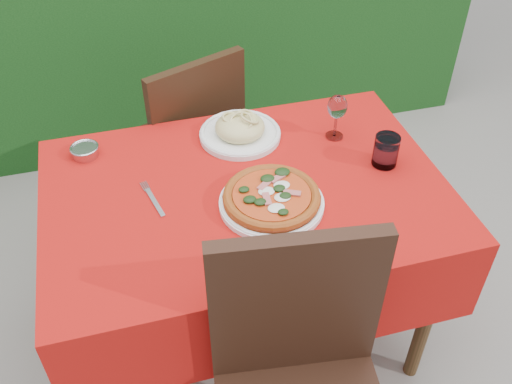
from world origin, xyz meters
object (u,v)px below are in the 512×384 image
object	(u,v)px
pasta_plate	(240,130)
wine_glass	(337,108)
chair_near	(301,382)
chair_far	(188,139)
pizza_plate	(272,199)
water_glass	(386,152)
fork	(155,202)
steel_ramekin	(85,152)

from	to	relation	value
pasta_plate	wine_glass	distance (m)	0.34
pasta_plate	chair_near	bearing A→B (deg)	-93.86
chair_far	wine_glass	bearing A→B (deg)	114.73
pasta_plate	pizza_plate	bearing A→B (deg)	-89.40
water_glass	fork	xyz separation A→B (m)	(-0.75, 0.01, -0.05)
pizza_plate	pasta_plate	size ratio (longest dim) A/B	1.25
chair_near	pasta_plate	world-z (taller)	chair_near
pizza_plate	steel_ramekin	xyz separation A→B (m)	(-0.53, 0.40, -0.01)
chair_near	steel_ramekin	size ratio (longest dim) A/B	11.26
chair_far	wine_glass	world-z (taller)	chair_far
chair_far	water_glass	world-z (taller)	chair_far
water_glass	steel_ramekin	world-z (taller)	water_glass
chair_far	pasta_plate	xyz separation A→B (m)	(0.14, -0.34, 0.25)
chair_near	water_glass	distance (m)	0.79
wine_glass	steel_ramekin	distance (m)	0.86
chair_near	pizza_plate	distance (m)	0.53
pasta_plate	fork	size ratio (longest dim) A/B	1.47
pasta_plate	wine_glass	xyz separation A→B (m)	(0.32, -0.09, 0.09)
chair_far	steel_ramekin	distance (m)	0.55
fork	pizza_plate	bearing A→B (deg)	-29.89
water_glass	steel_ramekin	bearing A→B (deg)	161.93
wine_glass	chair_far	bearing A→B (deg)	136.85
water_glass	wine_glass	bearing A→B (deg)	118.24
pizza_plate	wine_glass	distance (m)	0.43
chair_near	pizza_plate	world-z (taller)	chair_near
chair_far	steel_ramekin	size ratio (longest dim) A/B	10.45
pizza_plate	fork	world-z (taller)	pizza_plate
pizza_plate	water_glass	distance (m)	0.43
pasta_plate	steel_ramekin	distance (m)	0.53
water_glass	wine_glass	xyz separation A→B (m)	(-0.10, 0.19, 0.07)
chair_near	fork	size ratio (longest dim) A/B	5.15
pizza_plate	water_glass	xyz separation A→B (m)	(0.42, 0.10, 0.02)
pizza_plate	steel_ramekin	size ratio (longest dim) A/B	4.02
fork	chair_far	bearing A→B (deg)	59.51
chair_near	water_glass	bearing A→B (deg)	58.23
chair_far	pizza_plate	size ratio (longest dim) A/B	2.60
chair_far	pasta_plate	size ratio (longest dim) A/B	3.25
fork	steel_ramekin	xyz separation A→B (m)	(-0.19, 0.30, 0.01)
chair_near	steel_ramekin	distance (m)	1.02
chair_far	fork	distance (m)	0.68
chair_far	pizza_plate	distance (m)	0.77
pizza_plate	fork	size ratio (longest dim) A/B	1.84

